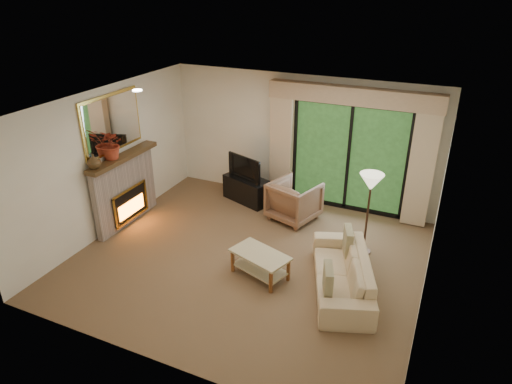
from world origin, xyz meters
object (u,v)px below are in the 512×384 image
at_px(sofa, 342,272).
at_px(coffee_table, 260,265).
at_px(media_console, 247,189).
at_px(armchair, 294,201).

distance_m(sofa, coffee_table, 1.26).
xyz_separation_m(sofa, coffee_table, (-1.24, -0.22, -0.08)).
xyz_separation_m(media_console, armchair, (1.15, -0.34, 0.13)).
bearing_deg(coffee_table, armchair, 113.16).
xyz_separation_m(media_console, sofa, (2.54, -2.10, 0.03)).
xyz_separation_m(armchair, coffee_table, (0.16, -1.98, -0.18)).
bearing_deg(armchair, media_console, 0.94).
distance_m(media_console, coffee_table, 2.66).
distance_m(media_console, armchair, 1.20).
height_order(sofa, coffee_table, sofa).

